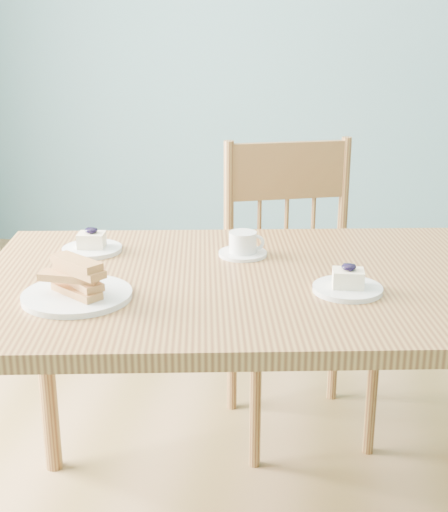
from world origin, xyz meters
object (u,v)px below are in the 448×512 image
object	(u,v)px
dining_table	(274,306)
dining_chair	(297,290)
cheesecake_plate_near	(348,284)
coffee_cup	(243,245)
cheesecake_plate_far	(92,245)
biscotti_plate	(76,286)

from	to	relation	value
dining_table	dining_chair	xyz separation A→B (m)	(0.04, 0.63, -0.19)
cheesecake_plate_near	coffee_cup	xyz separation A→B (m)	(-0.27, 0.24, 0.01)
cheesecake_plate_near	cheesecake_plate_far	xyz separation A→B (m)	(-0.69, 0.21, -0.00)
dining_chair	cheesecake_plate_near	bearing A→B (deg)	-97.78
cheesecake_plate_near	cheesecake_plate_far	bearing A→B (deg)	162.75
dining_chair	cheesecake_plate_far	distance (m)	0.80
coffee_cup	dining_table	bearing A→B (deg)	-60.76
cheesecake_plate_near	coffee_cup	world-z (taller)	cheesecake_plate_near
coffee_cup	cheesecake_plate_near	bearing A→B (deg)	-43.15
dining_table	cheesecake_plate_near	distance (m)	0.21
dining_chair	cheesecake_plate_near	distance (m)	0.78
dining_table	biscotti_plate	distance (m)	0.50
cheesecake_plate_far	biscotti_plate	distance (m)	0.35
cheesecake_plate_far	cheesecake_plate_near	bearing A→B (deg)	-17.25
dining_chair	coffee_cup	xyz separation A→B (m)	(-0.14, -0.47, 0.30)
dining_chair	biscotti_plate	bearing A→B (deg)	-138.60
dining_table	cheesecake_plate_far	size ratio (longest dim) A/B	9.74
dining_chair	cheesecake_plate_far	size ratio (longest dim) A/B	6.19
dining_table	biscotti_plate	xyz separation A→B (m)	(-0.44, -0.20, 0.11)
dining_table	biscotti_plate	size ratio (longest dim) A/B	6.32
cheesecake_plate_near	cheesecake_plate_far	size ratio (longest dim) A/B	1.00
cheesecake_plate_near	biscotti_plate	distance (m)	0.63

